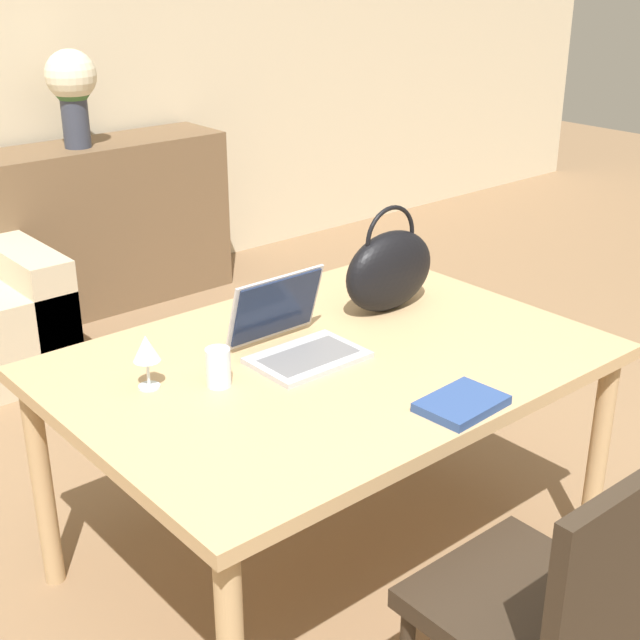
# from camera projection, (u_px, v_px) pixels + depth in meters

# --- Properties ---
(dining_table) EXTENTS (1.50, 1.08, 0.72)m
(dining_table) POSITION_uv_depth(u_px,v_px,m) (328.00, 377.00, 2.56)
(dining_table) COLOR tan
(dining_table) RESTS_ON ground_plane
(chair) EXTENTS (0.44, 0.44, 0.85)m
(chair) POSITION_uv_depth(u_px,v_px,m) (554.00, 603.00, 1.94)
(chair) COLOR #2D2319
(chair) RESTS_ON ground_plane
(sideboard) EXTENTS (1.32, 0.40, 0.87)m
(sideboard) POSITION_uv_depth(u_px,v_px,m) (105.00, 224.00, 4.71)
(sideboard) COLOR brown
(sideboard) RESTS_ON ground_plane
(laptop) EXTENTS (0.31, 0.29, 0.22)m
(laptop) POSITION_uv_depth(u_px,v_px,m) (293.00, 334.00, 2.53)
(laptop) COLOR #ADADB2
(laptop) RESTS_ON dining_table
(drinking_glass) EXTENTS (0.07, 0.07, 0.11)m
(drinking_glass) POSITION_uv_depth(u_px,v_px,m) (218.00, 367.00, 2.35)
(drinking_glass) COLOR silver
(drinking_glass) RESTS_ON dining_table
(wine_glass) EXTENTS (0.07, 0.07, 0.15)m
(wine_glass) POSITION_uv_depth(u_px,v_px,m) (146.00, 350.00, 2.31)
(wine_glass) COLOR silver
(wine_glass) RESTS_ON dining_table
(handbag) EXTENTS (0.35, 0.14, 0.34)m
(handbag) POSITION_uv_depth(u_px,v_px,m) (389.00, 269.00, 2.81)
(handbag) COLOR black
(handbag) RESTS_ON dining_table
(flower_vase) EXTENTS (0.25, 0.25, 0.47)m
(flower_vase) POSITION_uv_depth(u_px,v_px,m) (72.00, 86.00, 4.31)
(flower_vase) COLOR #333847
(flower_vase) RESTS_ON sideboard
(book) EXTENTS (0.23, 0.17, 0.02)m
(book) POSITION_uv_depth(u_px,v_px,m) (462.00, 404.00, 2.25)
(book) COLOR navy
(book) RESTS_ON dining_table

